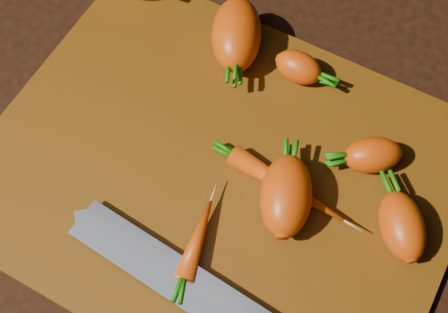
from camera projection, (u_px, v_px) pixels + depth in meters
The scene contains 10 objects.
ground at pixel (220, 178), 0.68m from camera, with size 2.00×2.00×0.01m, color black.
cutting_board at pixel (220, 174), 0.67m from camera, with size 0.50×0.40×0.01m, color #522C06.
carrot_1 at pixel (236, 34), 0.72m from camera, with size 0.10×0.06×0.06m, color #E74503.
carrot_2 at pixel (286, 196), 0.63m from camera, with size 0.09×0.05×0.05m, color #E74503.
carrot_3 at pixel (373, 155), 0.66m from camera, with size 0.06×0.04×0.04m, color #E74503.
carrot_4 at pixel (299, 67), 0.71m from camera, with size 0.06×0.04×0.04m, color #E74503.
carrot_5 at pixel (402, 226), 0.62m from camera, with size 0.07×0.04×0.04m, color #E74503.
carrot_6 at pixel (287, 187), 0.65m from camera, with size 0.13×0.02×0.02m, color #E74503.
carrot_7 at pixel (198, 239), 0.62m from camera, with size 0.09×0.02×0.02m, color #E74503.
knife at pixel (197, 292), 0.60m from camera, with size 0.39×0.06×0.02m.
Camera 1 is at (0.14, -0.25, 0.62)m, focal length 50.00 mm.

